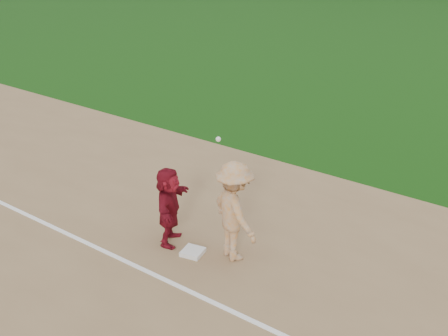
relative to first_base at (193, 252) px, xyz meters
The scene contains 5 objects.
ground 0.29m from the first_base, 145.94° to the right, with size 160.00×160.00×0.00m, color #13410C.
foul_line 0.99m from the first_base, 103.72° to the right, with size 60.00×0.10×0.01m, color white.
first_base is the anchor object (origin of this frame).
base_runner 1.01m from the first_base, behind, with size 1.50×0.48×1.62m, color maroon.
first_base_play 1.24m from the first_base, 30.72° to the left, with size 1.46×1.20×2.44m.
Camera 1 is at (6.18, -6.91, 6.05)m, focal length 45.00 mm.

